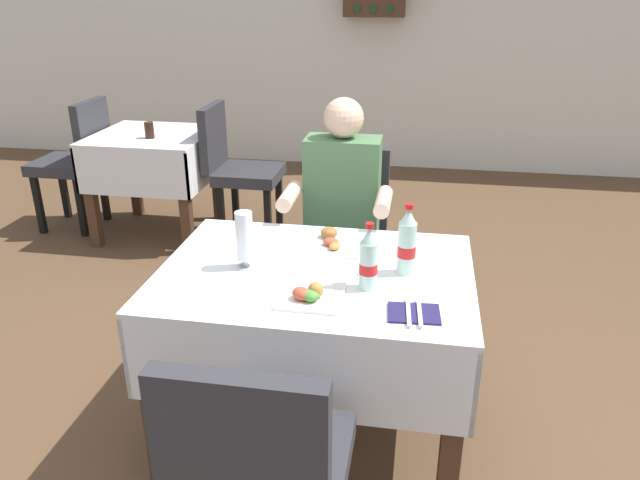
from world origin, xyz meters
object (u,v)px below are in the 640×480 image
(napkin_cutlery_set, at_px, (414,313))
(plate_far_diner, at_px, (331,242))
(seated_diner_far, at_px, (341,213))
(main_dining_table, at_px, (316,309))
(background_table_tumbler, at_px, (149,130))
(plate_near_camera, at_px, (310,295))
(chair_far_diner_seat, at_px, (344,234))
(background_chair_left, at_px, (76,157))
(cola_bottle_secondary, at_px, (369,260))
(background_dining_table, at_px, (155,161))
(background_chair_right, at_px, (236,165))
(chair_near_camera_side, at_px, (261,471))
(cola_bottle_primary, at_px, (407,243))
(beer_glass_left, at_px, (244,238))

(napkin_cutlery_set, bearing_deg, plate_far_diner, 124.80)
(seated_diner_far, height_order, napkin_cutlery_set, seated_diner_far)
(main_dining_table, height_order, background_table_tumbler, background_table_tumbler)
(plate_near_camera, bearing_deg, chair_far_diner_seat, 91.24)
(background_chair_left, bearing_deg, main_dining_table, -42.37)
(plate_far_diner, bearing_deg, cola_bottle_secondary, -62.03)
(background_dining_table, distance_m, background_chair_right, 0.61)
(background_chair_right, bearing_deg, napkin_cutlery_set, -59.84)
(chair_near_camera_side, height_order, cola_bottle_secondary, cola_bottle_secondary)
(main_dining_table, height_order, cola_bottle_secondary, cola_bottle_secondary)
(plate_near_camera, relative_size, cola_bottle_primary, 0.81)
(plate_far_diner, relative_size, background_dining_table, 0.30)
(plate_near_camera, height_order, plate_far_diner, plate_near_camera)
(seated_diner_far, bearing_deg, plate_near_camera, -88.38)
(plate_far_diner, bearing_deg, chair_far_diner_seat, 92.07)
(chair_far_diner_seat, distance_m, background_chair_left, 2.43)
(background_chair_right, bearing_deg, seated_diner_far, -53.56)
(cola_bottle_primary, xyz_separation_m, cola_bottle_secondary, (-0.13, -0.15, -0.01))
(background_dining_table, bearing_deg, background_chair_left, 180.00)
(main_dining_table, height_order, background_chair_right, background_chair_right)
(main_dining_table, xyz_separation_m, background_dining_table, (-1.53, 1.96, -0.03))
(plate_far_diner, distance_m, cola_bottle_secondary, 0.41)
(background_table_tumbler, bearing_deg, plate_far_diner, -46.64)
(chair_far_diner_seat, relative_size, background_table_tumbler, 8.82)
(main_dining_table, bearing_deg, cola_bottle_secondary, -28.57)
(chair_far_diner_seat, bearing_deg, cola_bottle_primary, -67.15)
(background_chair_right, bearing_deg, chair_near_camera_side, -71.71)
(main_dining_table, relative_size, cola_bottle_secondary, 4.73)
(background_chair_left, distance_m, background_table_tumbler, 0.71)
(main_dining_table, xyz_separation_m, plate_near_camera, (0.02, -0.23, 0.19))
(seated_diner_far, relative_size, background_chair_left, 1.30)
(chair_near_camera_side, distance_m, napkin_cutlery_set, 0.70)
(plate_near_camera, height_order, beer_glass_left, beer_glass_left)
(plate_near_camera, height_order, cola_bottle_primary, cola_bottle_primary)
(napkin_cutlery_set, distance_m, background_chair_left, 3.37)
(chair_far_diner_seat, distance_m, background_dining_table, 1.91)
(beer_glass_left, relative_size, napkin_cutlery_set, 1.15)
(chair_far_diner_seat, distance_m, plate_far_diner, 0.63)
(beer_glass_left, bearing_deg, plate_near_camera, -35.92)
(chair_far_diner_seat, xyz_separation_m, cola_bottle_primary, (0.33, -0.79, 0.32))
(main_dining_table, distance_m, background_dining_table, 2.49)
(napkin_cutlery_set, distance_m, background_dining_table, 2.94)
(main_dining_table, bearing_deg, napkin_cutlery_set, -35.81)
(beer_glass_left, bearing_deg, chair_far_diner_seat, 72.63)
(plate_far_diner, bearing_deg, background_table_tumbler, 133.36)
(background_table_tumbler, bearing_deg, napkin_cutlery_set, -48.52)
(main_dining_table, distance_m, cola_bottle_secondary, 0.37)
(chair_far_diner_seat, relative_size, background_chair_left, 1.00)
(chair_far_diner_seat, bearing_deg, plate_far_diner, -87.93)
(seated_diner_far, relative_size, beer_glass_left, 5.65)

